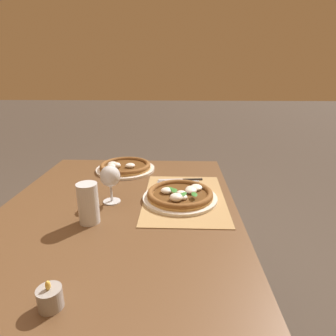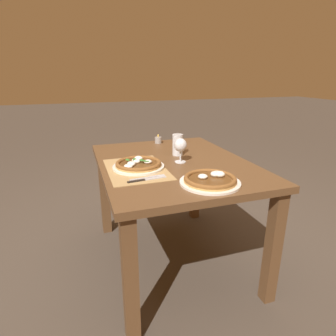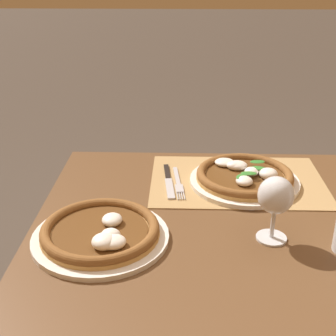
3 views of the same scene
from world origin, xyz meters
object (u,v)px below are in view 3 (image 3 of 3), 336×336
at_px(wine_glass, 276,198).
at_px(fork, 178,183).
at_px(knife, 169,181).
at_px(pizza_near, 245,177).
at_px(pizza_far, 101,233).

bearing_deg(wine_glass, fork, -51.23).
bearing_deg(knife, pizza_near, 179.76).
bearing_deg(knife, pizza_far, 64.05).
relative_size(fork, knife, 0.93).
distance_m(wine_glass, knife, 0.38).
height_order(pizza_far, fork, pizza_far).
distance_m(pizza_near, fork, 0.19).
xyz_separation_m(pizza_far, fork, (-0.17, -0.29, -0.01)).
bearing_deg(knife, wine_glass, 130.99).
distance_m(wine_glass, fork, 0.36).
distance_m(pizza_near, pizza_far, 0.46).
distance_m(pizza_near, wine_glass, 0.29).
height_order(pizza_far, wine_glass, wine_glass).
bearing_deg(wine_glass, knife, -49.01).
height_order(pizza_near, wine_glass, wine_glass).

